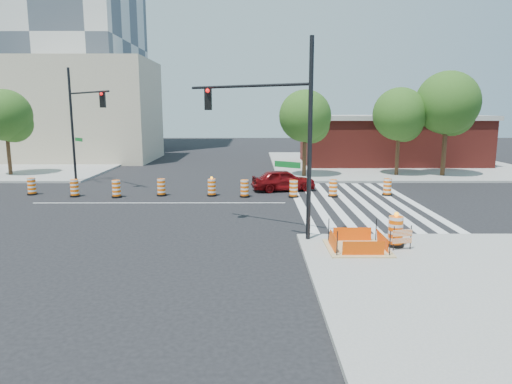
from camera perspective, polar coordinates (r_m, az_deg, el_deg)
ground at (r=25.89m, az=-11.98°, el=-1.35°), size 120.00×120.00×0.00m
sidewalk_ne at (r=44.96m, az=16.25°, el=3.41°), size 22.00×22.00×0.15m
sidewalk_nw at (r=49.00m, az=-28.63°, el=3.10°), size 22.00×22.00×0.15m
crosswalk_east at (r=25.97m, az=12.40°, el=-1.31°), size 6.75×13.50×0.01m
lane_centerline at (r=25.89m, az=-11.98°, el=-1.34°), size 14.00×0.12×0.01m
excavation_pit at (r=16.98m, az=12.54°, el=-6.70°), size 2.20×2.20×0.90m
brick_storefront at (r=44.77m, az=16.39°, el=6.26°), size 16.50×8.50×4.60m
beige_midrise at (r=49.92m, az=-20.77°, el=9.46°), size 14.00×10.00×10.00m
red_coupe at (r=29.10m, az=3.46°, el=1.50°), size 4.29×2.43×1.38m
signal_pole_se at (r=18.01m, az=2.21°, el=8.85°), size 4.88×3.26×7.59m
signal_pole_nw at (r=33.24m, az=-21.03°, el=9.04°), size 4.16×4.39×7.82m
pit_drum at (r=17.53m, az=17.03°, el=-4.81°), size 0.65×0.65×1.28m
barricade at (r=17.15m, az=17.83°, el=-5.34°), size 0.74×0.20×0.89m
tree_north_b at (r=40.01m, az=-28.77°, el=8.09°), size 3.92×3.92×6.66m
tree_north_c at (r=34.61m, az=6.22°, el=9.06°), size 3.88×3.88×6.59m
tree_north_d at (r=36.62m, az=17.53°, el=8.91°), size 3.99×3.99×6.78m
tree_north_e at (r=37.53m, az=22.84°, el=9.83°), size 4.69×4.69×7.97m
median_drum_1 at (r=30.86m, az=-26.23°, el=0.57°), size 0.60×0.60×1.02m
median_drum_2 at (r=29.16m, az=-21.73°, el=0.39°), size 0.60×0.60×1.02m
median_drum_3 at (r=28.08m, az=-17.05°, el=0.31°), size 0.60×0.60×1.02m
median_drum_4 at (r=27.95m, az=-11.74°, el=0.51°), size 0.60×0.60×1.02m
median_drum_5 at (r=27.45m, az=-5.55°, el=0.52°), size 0.60×0.60×1.18m
median_drum_6 at (r=26.97m, az=-1.44°, el=0.37°), size 0.60×0.60×1.02m
median_drum_7 at (r=26.93m, az=4.72°, el=0.33°), size 0.60×0.60×1.02m
median_drum_8 at (r=27.41m, az=9.61°, el=0.39°), size 0.60×0.60×1.02m
median_drum_9 at (r=28.52m, az=16.09°, el=0.51°), size 0.60×0.60×1.02m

